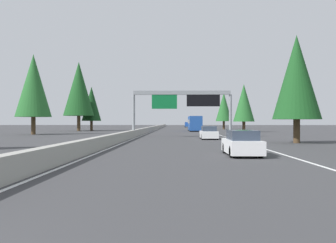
{
  "coord_description": "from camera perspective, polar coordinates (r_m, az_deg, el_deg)",
  "views": [
    {
      "loc": [
        -4.3,
        -5.17,
        1.95
      ],
      "look_at": [
        57.72,
        -3.74,
        2.0
      ],
      "focal_mm": 39.27,
      "sensor_mm": 36.0,
      "label": 1
    }
  ],
  "objects": [
    {
      "name": "ground_plane",
      "position": [
        64.54,
        -3.28,
        -1.78
      ],
      "size": [
        320.0,
        320.0,
        0.0
      ],
      "primitive_type": "plane",
      "color": "#38383A"
    },
    {
      "name": "median_barrier",
      "position": [
        84.49,
        -2.39,
        -1.07
      ],
      "size": [
        180.0,
        0.56,
        0.9
      ],
      "primitive_type": "cube",
      "color": "#9E9B93",
      "rests_on": "ground"
    },
    {
      "name": "shoulder_stripe_right",
      "position": [
        74.59,
        6.2,
        -1.54
      ],
      "size": [
        160.0,
        0.16,
        0.01
      ],
      "primitive_type": "cube",
      "color": "silver",
      "rests_on": "ground"
    },
    {
      "name": "shoulder_stripe_median",
      "position": [
        74.49,
        -2.47,
        -1.54
      ],
      "size": [
        160.0,
        0.16,
        0.01
      ],
      "primitive_type": "cube",
      "color": "silver",
      "rests_on": "ground"
    },
    {
      "name": "sign_gantry_overhead",
      "position": [
        46.77,
        2.38,
        3.32
      ],
      "size": [
        0.5,
        12.68,
        5.91
      ],
      "color": "gray",
      "rests_on": "ground"
    },
    {
      "name": "sedan_mid_left",
      "position": [
        21.75,
        11.38,
        -3.39
      ],
      "size": [
        4.4,
        1.8,
        1.47
      ],
      "color": "white",
      "rests_on": "ground"
    },
    {
      "name": "sedan_far_center",
      "position": [
        41.58,
        6.34,
        -1.8
      ],
      "size": [
        4.4,
        1.8,
        1.47
      ],
      "color": "white",
      "rests_on": "ground"
    },
    {
      "name": "bus_distant_b",
      "position": [
        77.4,
        4.16,
        -0.22
      ],
      "size": [
        11.5,
        2.55,
        3.1
      ],
      "color": "#1E4793",
      "rests_on": "ground"
    },
    {
      "name": "pickup_near_center",
      "position": [
        131.73,
        3.05,
        -0.5
      ],
      "size": [
        5.6,
        2.0,
        1.86
      ],
      "color": "#1E4793",
      "rests_on": "ground"
    },
    {
      "name": "conifer_right_near",
      "position": [
        35.93,
        19.34,
        6.48
      ],
      "size": [
        4.37,
        4.37,
        9.94
      ],
      "color": "#4C3823",
      "rests_on": "ground"
    },
    {
      "name": "conifer_right_mid",
      "position": [
        71.22,
        11.69,
        2.84
      ],
      "size": [
        4.01,
        4.01,
        9.12
      ],
      "color": "#4C3823",
      "rests_on": "ground"
    },
    {
      "name": "conifer_right_far",
      "position": [
        97.12,
        8.65,
        2.25
      ],
      "size": [
        4.23,
        4.23,
        9.61
      ],
      "color": "#4C3823",
      "rests_on": "ground"
    },
    {
      "name": "conifer_left_near",
      "position": [
        60.16,
        -20.17,
        5.24
      ],
      "size": [
        5.43,
        5.43,
        12.33
      ],
      "color": "#4C3823",
      "rests_on": "ground"
    },
    {
      "name": "conifer_left_mid",
      "position": [
        80.99,
        -13.69,
        4.94
      ],
      "size": [
        6.5,
        6.5,
        14.78
      ],
      "color": "#4C3823",
      "rests_on": "ground"
    },
    {
      "name": "conifer_left_far",
      "position": [
        84.19,
        -11.79,
        2.69
      ],
      "size": [
        4.33,
        4.33,
        9.84
      ],
      "color": "#4C3823",
      "rests_on": "ground"
    }
  ]
}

